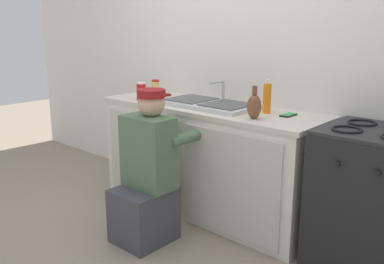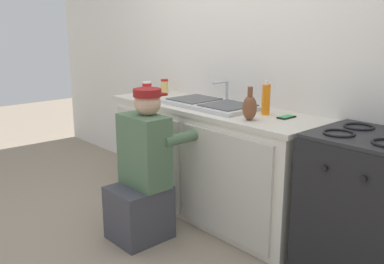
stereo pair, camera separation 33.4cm
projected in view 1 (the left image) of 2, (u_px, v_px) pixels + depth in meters
name	position (u px, v px, depth m)	size (l,w,h in m)	color
ground_plane	(184.00, 221.00, 3.45)	(12.00, 12.00, 0.00)	gray
back_wall	(235.00, 59.00, 3.61)	(6.00, 0.10, 2.50)	silver
counter_cabinet	(207.00, 161.00, 3.55)	(1.90, 0.62, 0.87)	silver
countertop	(209.00, 108.00, 3.44)	(1.94, 0.62, 0.04)	beige
sink_double_basin	(209.00, 103.00, 3.44)	(0.80, 0.44, 0.19)	silver
stove_range	(371.00, 201.00, 2.69)	(0.65, 0.62, 0.93)	black
plumber_person	(147.00, 179.00, 3.06)	(0.42, 0.61, 1.10)	#3F3F47
soap_bottle_orange	(267.00, 98.00, 3.14)	(0.06, 0.06, 0.25)	orange
cell_phone	(288.00, 115.00, 3.07)	(0.07, 0.14, 0.01)	black
condiment_jar	(156.00, 86.00, 4.04)	(0.07, 0.07, 0.13)	#DBB760
soda_cup_red	(141.00, 91.00, 3.68)	(0.08, 0.08, 0.15)	red
vase_decorative	(254.00, 106.00, 2.95)	(0.10, 0.10, 0.23)	brown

